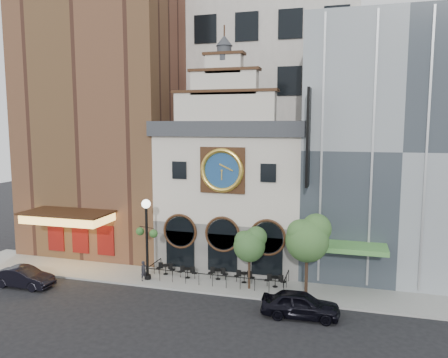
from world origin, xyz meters
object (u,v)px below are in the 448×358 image
at_px(car_left, 24,277).
at_px(lamppost, 147,230).
at_px(bistro_3, 244,277).
at_px(bistro_4, 275,281).
at_px(pedestrian, 144,271).
at_px(tree_right, 308,237).
at_px(bistro_0, 166,269).
at_px(car_right, 300,304).
at_px(tree_left, 250,244).
at_px(bistro_1, 188,272).
at_px(bistro_2, 218,273).

xyz_separation_m(car_left, lamppost, (8.35, 3.66, 3.28)).
bearing_deg(bistro_3, bistro_4, -5.45).
bearing_deg(pedestrian, tree_right, -67.73).
height_order(bistro_0, car_right, car_right).
distance_m(bistro_3, car_left, 16.51).
relative_size(bistro_0, tree_right, 0.27).
relative_size(pedestrian, tree_left, 0.33).
xyz_separation_m(bistro_3, bistro_4, (2.41, -0.23, 0.00)).
bearing_deg(car_right, bistro_4, 25.68).
xyz_separation_m(bistro_1, bistro_4, (6.90, 0.01, 0.00)).
xyz_separation_m(bistro_0, car_left, (-9.26, -5.05, 0.14)).
relative_size(pedestrian, tree_right, 0.26).
xyz_separation_m(bistro_3, tree_left, (0.66, -1.02, 2.91)).
relative_size(bistro_4, tree_left, 0.34).
bearing_deg(bistro_2, lamppost, -164.42).
bearing_deg(car_right, bistro_1, 62.58).
distance_m(car_right, tree_left, 5.99).
distance_m(bistro_3, lamppost, 8.24).
bearing_deg(pedestrian, bistro_0, -8.65).
bearing_deg(bistro_4, bistro_0, 178.05).
distance_m(bistro_1, bistro_2, 2.40).
relative_size(bistro_1, tree_right, 0.27).
height_order(bistro_3, tree_right, tree_right).
xyz_separation_m(bistro_3, lamppost, (-7.38, -1.32, 3.42)).
relative_size(car_left, tree_right, 0.77).
relative_size(car_right, car_left, 1.08).
bearing_deg(tree_left, bistro_0, 171.26).
height_order(lamppost, tree_left, lamppost).
height_order(bistro_1, tree_left, tree_left).
relative_size(bistro_1, tree_left, 0.34).
distance_m(bistro_4, lamppost, 10.43).
xyz_separation_m(car_left, pedestrian, (8.20, 3.31, 0.17)).
distance_m(bistro_4, car_left, 18.76).
xyz_separation_m(bistro_0, bistro_3, (6.48, -0.07, 0.00)).
height_order(bistro_0, car_left, car_left).
distance_m(bistro_3, bistro_4, 2.42).
bearing_deg(bistro_3, pedestrian, -167.49).
bearing_deg(tree_right, pedestrian, 179.78).
bearing_deg(bistro_2, bistro_1, -170.75).
relative_size(bistro_2, bistro_3, 1.00).
bearing_deg(pedestrian, tree_left, -62.99).
distance_m(bistro_0, bistro_2, 4.36).
bearing_deg(bistro_0, bistro_3, -0.65).
height_order(lamppost, tree_right, lamppost).
bearing_deg(car_right, bistro_2, 53.21).
bearing_deg(tree_left, car_left, -166.43).
height_order(bistro_3, pedestrian, pedestrian).
xyz_separation_m(bistro_4, pedestrian, (-9.95, -1.44, 0.31)).
xyz_separation_m(bistro_4, lamppost, (-9.79, -1.09, 3.42)).
bearing_deg(car_left, bistro_1, -66.74).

